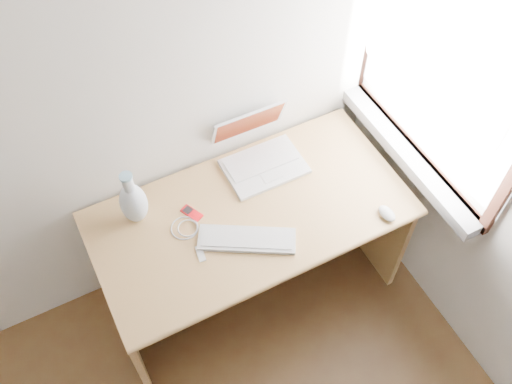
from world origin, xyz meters
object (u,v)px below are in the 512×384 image
vase (133,202)px  desk (243,224)px  external_keyboard (247,239)px  laptop (260,153)px

vase → desk: bearing=-13.9°
external_keyboard → vase: 0.50m
desk → vase: 0.56m
laptop → vase: bearing=-175.8°
desk → laptop: (0.17, 0.15, 0.26)m
external_keyboard → vase: size_ratio=1.40×
desk → external_keyboard: external_keyboard is taller
laptop → vase: size_ratio=1.22×
desk → vase: vase is taller
laptop → vase: vase is taller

